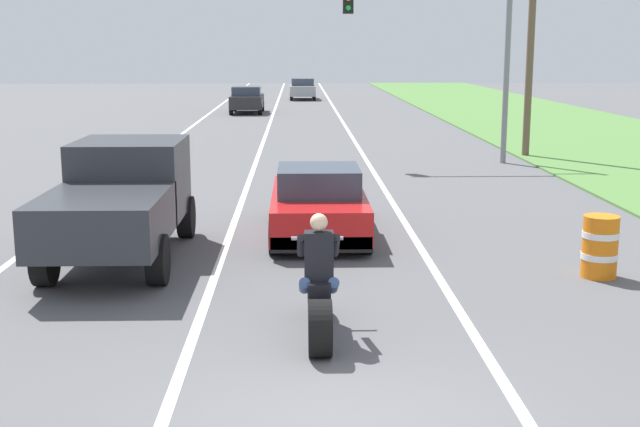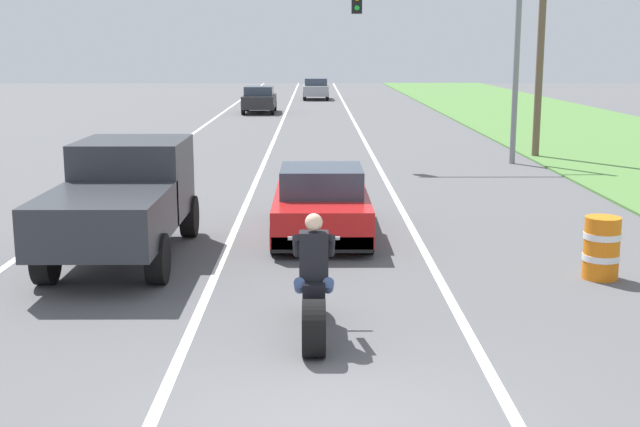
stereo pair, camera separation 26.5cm
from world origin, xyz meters
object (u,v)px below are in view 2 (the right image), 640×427
at_px(pickup_truck_left_lane_dark_grey, 123,196).
at_px(distant_car_far_ahead, 259,99).
at_px(sports_car_red, 321,204).
at_px(traffic_light_mast_near, 462,33).
at_px(motorcycle_with_rider, 314,294).
at_px(construction_barrel_nearest, 601,248).
at_px(distant_car_further_ahead, 316,89).

distance_m(pickup_truck_left_lane_dark_grey, distant_car_far_ahead, 33.21).
relative_size(sports_car_red, traffic_light_mast_near, 0.72).
xyz_separation_m(motorcycle_with_rider, traffic_light_mast_near, (4.57, 16.29, 3.46)).
bearing_deg(sports_car_red, construction_barrel_nearest, -35.72).
bearing_deg(distant_car_further_ahead, construction_barrel_nearest, -84.62).
xyz_separation_m(sports_car_red, distant_car_further_ahead, (-0.02, 43.94, 0.14)).
height_order(construction_barrel_nearest, distant_car_far_ahead, distant_car_far_ahead).
distance_m(pickup_truck_left_lane_dark_grey, construction_barrel_nearest, 8.01).
distance_m(traffic_light_mast_near, distant_car_further_ahead, 34.07).
bearing_deg(motorcycle_with_rider, pickup_truck_left_lane_dark_grey, 128.52).
bearing_deg(distant_car_further_ahead, motorcycle_with_rider, -90.15).
distance_m(sports_car_red, pickup_truck_left_lane_dark_grey, 3.93).
bearing_deg(traffic_light_mast_near, distant_car_far_ahead, 110.00).
xyz_separation_m(motorcycle_with_rider, distant_car_further_ahead, (0.13, 49.91, 0.18)).
height_order(traffic_light_mast_near, construction_barrel_nearest, traffic_light_mast_near).
relative_size(traffic_light_mast_near, distant_car_further_ahead, 1.50).
bearing_deg(distant_car_far_ahead, distant_car_further_ahead, 75.60).
xyz_separation_m(motorcycle_with_rider, pickup_truck_left_lane_dark_grey, (-3.30, 4.15, 0.51)).
bearing_deg(sports_car_red, distant_car_further_ahead, 90.02).
xyz_separation_m(sports_car_red, traffic_light_mast_near, (4.43, 10.32, 3.43)).
bearing_deg(distant_car_far_ahead, motorcycle_with_rider, -85.27).
xyz_separation_m(pickup_truck_left_lane_dark_grey, distant_car_far_ahead, (0.21, 33.20, -0.33)).
height_order(construction_barrel_nearest, distant_car_further_ahead, distant_car_further_ahead).
distance_m(pickup_truck_left_lane_dark_grey, distant_car_further_ahead, 45.89).
bearing_deg(distant_car_further_ahead, traffic_light_mast_near, -82.47).
bearing_deg(traffic_light_mast_near, motorcycle_with_rider, -105.68).
xyz_separation_m(pickup_truck_left_lane_dark_grey, traffic_light_mast_near, (7.87, 12.14, 2.95)).
height_order(sports_car_red, distant_car_far_ahead, distant_car_far_ahead).
distance_m(traffic_light_mast_near, construction_barrel_nearest, 13.96).
xyz_separation_m(distant_car_far_ahead, distant_car_further_ahead, (3.22, 12.56, 0.00)).
bearing_deg(distant_car_far_ahead, construction_barrel_nearest, -77.50).
distance_m(motorcycle_with_rider, distant_car_far_ahead, 37.48).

